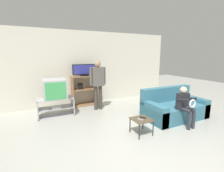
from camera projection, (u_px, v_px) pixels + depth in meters
The scene contains 12 objects.
ground_plane at pixel (155, 152), 3.00m from camera, with size 18.00×18.00×0.00m, color #ADADA3.
wall_back at pixel (91, 68), 5.96m from camera, with size 6.40×0.06×2.60m.
tv_stand at pixel (56, 107), 4.76m from camera, with size 1.02×0.45×0.53m.
television_main at pixel (55, 89), 4.65m from camera, with size 0.63×0.65×0.56m.
media_shelf at pixel (84, 90), 5.72m from camera, with size 0.87×0.38×1.06m.
television_flat at pixel (84, 70), 5.58m from camera, with size 0.81×0.20×0.40m.
snack_table at pixel (141, 121), 3.63m from camera, with size 0.42×0.42×0.36m.
remote_control_black at pixel (143, 117), 3.68m from camera, with size 0.04×0.14×0.02m, color black.
remote_control_white at pixel (140, 120), 3.55m from camera, with size 0.04×0.14×0.02m, color gray.
couch at pixel (173, 108), 4.64m from camera, with size 1.75×0.93×0.83m.
person_standing_adult at pixel (98, 81), 5.18m from camera, with size 0.53×0.20×1.58m.
person_seated_child at pixel (185, 103), 4.03m from camera, with size 0.33×0.43×1.00m.
Camera 1 is at (-1.88, -2.11, 1.77)m, focal length 26.00 mm.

